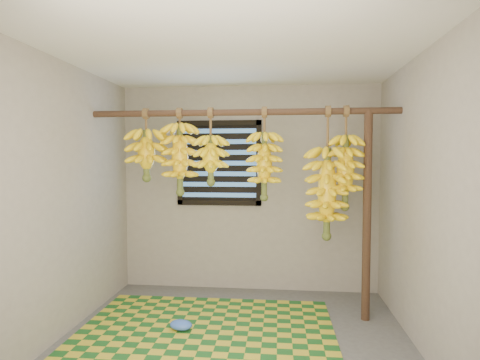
# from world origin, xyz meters

# --- Properties ---
(floor) EXTENTS (3.00, 3.00, 0.01)m
(floor) POSITION_xyz_m (0.00, 0.00, -0.01)
(floor) COLOR #4D4D4D
(floor) RESTS_ON ground
(ceiling) EXTENTS (3.00, 3.00, 0.01)m
(ceiling) POSITION_xyz_m (0.00, 0.00, 2.40)
(ceiling) COLOR silver
(ceiling) RESTS_ON wall_back
(wall_back) EXTENTS (3.00, 0.01, 2.40)m
(wall_back) POSITION_xyz_m (0.00, 1.50, 1.20)
(wall_back) COLOR gray
(wall_back) RESTS_ON floor
(wall_left) EXTENTS (0.01, 3.00, 2.40)m
(wall_left) POSITION_xyz_m (-1.50, 0.00, 1.20)
(wall_left) COLOR gray
(wall_left) RESTS_ON floor
(wall_right) EXTENTS (0.01, 3.00, 2.40)m
(wall_right) POSITION_xyz_m (1.50, 0.00, 1.20)
(wall_right) COLOR gray
(wall_right) RESTS_ON floor
(window) EXTENTS (1.00, 0.04, 1.00)m
(window) POSITION_xyz_m (-0.35, 1.48, 1.50)
(window) COLOR black
(window) RESTS_ON wall_back
(hanging_pole) EXTENTS (3.00, 0.06, 0.06)m
(hanging_pole) POSITION_xyz_m (0.00, 0.70, 2.00)
(hanging_pole) COLOR #472E1F
(hanging_pole) RESTS_ON wall_left
(support_post) EXTENTS (0.08, 0.08, 2.00)m
(support_post) POSITION_xyz_m (1.20, 0.70, 1.00)
(support_post) COLOR #472E1F
(support_post) RESTS_ON floor
(woven_mat) EXTENTS (2.31, 1.86, 0.01)m
(woven_mat) POSITION_xyz_m (-0.28, 0.19, 0.01)
(woven_mat) COLOR #19551E
(woven_mat) RESTS_ON floor
(plastic_bag) EXTENTS (0.24, 0.19, 0.09)m
(plastic_bag) POSITION_xyz_m (-0.50, 0.26, 0.05)
(plastic_bag) COLOR blue
(plastic_bag) RESTS_ON woven_mat
(banana_bunch_a) EXTENTS (0.38, 0.38, 0.71)m
(banana_bunch_a) POSITION_xyz_m (-0.96, 0.70, 1.59)
(banana_bunch_a) COLOR brown
(banana_bunch_a) RESTS_ON hanging_pole
(banana_bunch_b) EXTENTS (0.34, 0.34, 0.85)m
(banana_bunch_b) POSITION_xyz_m (-0.62, 0.70, 1.55)
(banana_bunch_b) COLOR brown
(banana_bunch_b) RESTS_ON hanging_pole
(banana_bunch_c) EXTENTS (0.31, 0.31, 0.75)m
(banana_bunch_c) POSITION_xyz_m (-0.31, 0.70, 1.54)
(banana_bunch_c) COLOR brown
(banana_bunch_c) RESTS_ON hanging_pole
(banana_bunch_d) EXTENTS (0.34, 0.34, 0.90)m
(banana_bunch_d) POSITION_xyz_m (0.22, 0.70, 1.48)
(banana_bunch_d) COLOR brown
(banana_bunch_d) RESTS_ON hanging_pole
(banana_bunch_e) EXTENTS (0.41, 0.41, 1.27)m
(banana_bunch_e) POSITION_xyz_m (0.82, 0.70, 1.22)
(banana_bunch_e) COLOR brown
(banana_bunch_e) RESTS_ON hanging_pole
(banana_bunch_f) EXTENTS (0.31, 0.31, 0.98)m
(banana_bunch_f) POSITION_xyz_m (0.99, 0.70, 1.42)
(banana_bunch_f) COLOR brown
(banana_bunch_f) RESTS_ON hanging_pole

